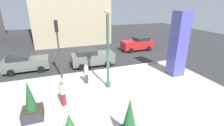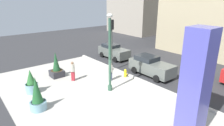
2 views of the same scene
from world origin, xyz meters
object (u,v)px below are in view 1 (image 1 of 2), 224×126
object	(u,v)px
lamp_post	(108,52)
car_curb_west	(26,63)
pedestrian_by_curb	(86,73)
art_pillar_blue	(178,44)
potted_plant_near_left	(129,124)
fire_hydrant	(86,71)
car_curb_east	(92,58)
traffic_light_corner	(58,41)
pedestrian_crossing	(63,92)
potted_plant_near_right	(31,105)
car_passing_lane	(138,44)

from	to	relation	value
lamp_post	car_curb_west	bearing A→B (deg)	138.74
pedestrian_by_curb	art_pillar_blue	bearing A→B (deg)	-6.80
potted_plant_near_left	fire_hydrant	size ratio (longest dim) A/B	3.04
car_curb_east	traffic_light_corner	bearing A→B (deg)	-147.13
potted_plant_near_left	art_pillar_blue	bearing A→B (deg)	37.41
art_pillar_blue	car_curb_east	size ratio (longest dim) A/B	1.30
potted_plant_near_left	car_curb_west	bearing A→B (deg)	117.53
potted_plant_near_left	pedestrian_crossing	xyz separation A→B (m)	(-2.75, 3.99, 0.04)
potted_plant_near_right	car_passing_lane	distance (m)	16.31
art_pillar_blue	car_curb_west	bearing A→B (deg)	157.47
traffic_light_corner	pedestrian_crossing	size ratio (longest dim) A/B	2.85
car_passing_lane	pedestrian_by_curb	world-z (taller)	car_passing_lane
car_curb_east	pedestrian_crossing	distance (m)	7.13
traffic_light_corner	car_curb_east	distance (m)	4.55
potted_plant_near_left	fire_hydrant	distance (m)	8.13
traffic_light_corner	pedestrian_by_curb	xyz separation A→B (m)	(1.87, -1.65, -2.43)
traffic_light_corner	car_passing_lane	size ratio (longest dim) A/B	1.16
art_pillar_blue	car_curb_west	distance (m)	14.25
potted_plant_near_right	car_passing_lane	xyz separation A→B (m)	(12.36, 10.63, 0.03)
lamp_post	traffic_light_corner	world-z (taller)	lamp_post
car_curb_east	car_passing_lane	size ratio (longest dim) A/B	1.01
lamp_post	potted_plant_near_left	distance (m)	5.71
potted_plant_near_right	pedestrian_crossing	distance (m)	1.90
lamp_post	fire_hydrant	size ratio (longest dim) A/B	7.83
potted_plant_near_right	pedestrian_crossing	bearing A→B (deg)	22.00
traffic_light_corner	art_pillar_blue	bearing A→B (deg)	-14.73
lamp_post	potted_plant_near_left	xyz separation A→B (m)	(-0.73, -5.33, -1.93)
art_pillar_blue	car_curb_east	bearing A→B (deg)	144.99
art_pillar_blue	potted_plant_near_right	xyz separation A→B (m)	(-11.82, -2.31, -1.95)
art_pillar_blue	car_passing_lane	distance (m)	8.56
car_curb_east	fire_hydrant	bearing A→B (deg)	-117.29
lamp_post	car_curb_west	distance (m)	8.82
potted_plant_near_left	car_passing_lane	size ratio (longest dim) A/B	0.53
potted_plant_near_right	fire_hydrant	size ratio (longest dim) A/B	3.12
car_passing_lane	car_curb_west	bearing A→B (deg)	-167.85
car_curb_east	car_passing_lane	distance (m)	8.10
lamp_post	potted_plant_near_right	bearing A→B (deg)	-158.66
traffic_light_corner	car_passing_lane	bearing A→B (deg)	28.70
lamp_post	fire_hydrant	world-z (taller)	lamp_post
traffic_light_corner	pedestrian_crossing	world-z (taller)	traffic_light_corner
pedestrian_crossing	fire_hydrant	bearing A→B (deg)	61.29
car_curb_east	car_curb_west	distance (m)	6.38
lamp_post	pedestrian_crossing	world-z (taller)	lamp_post
pedestrian_crossing	potted_plant_near_left	bearing A→B (deg)	-55.36
fire_hydrant	car_curb_west	size ratio (longest dim) A/B	0.18
art_pillar_blue	traffic_light_corner	xyz separation A→B (m)	(-9.90, 2.60, 0.50)
potted_plant_near_right	pedestrian_by_curb	xyz separation A→B (m)	(3.78, 3.27, 0.02)
lamp_post	car_curb_west	size ratio (longest dim) A/B	1.45
lamp_post	fire_hydrant	distance (m)	3.92
fire_hydrant	car_curb_east	xyz separation A→B (m)	(1.12, 2.18, 0.51)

